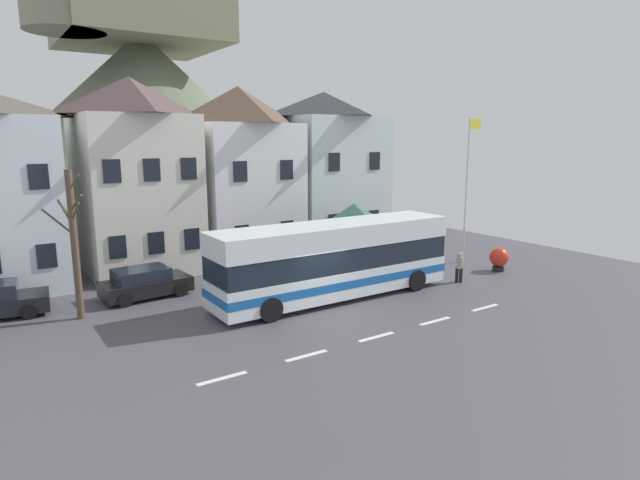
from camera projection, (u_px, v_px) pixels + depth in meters
name	position (u px, v px, depth m)	size (l,w,h in m)	color
ground_plane	(331.00, 316.00, 21.24)	(40.00, 60.00, 0.07)	#4D4851
townhouse_01	(135.00, 176.00, 27.90)	(5.53, 6.57, 10.24)	silver
townhouse_02	(240.00, 173.00, 31.08)	(5.71, 6.16, 10.06)	white
townhouse_03	(324.00, 170.00, 34.80)	(6.26, 6.89, 10.07)	silver
hilltop_castle	(144.00, 117.00, 47.05)	(35.11, 35.11, 23.71)	#687159
transit_bus	(334.00, 261.00, 23.22)	(11.50, 2.77, 3.40)	white
bus_shelter	(354.00, 216.00, 27.54)	(3.60, 3.60, 3.72)	#473D33
parked_car_00	(145.00, 283.00, 23.51)	(3.96, 2.22, 1.36)	black
parked_car_02	(368.00, 251.00, 30.30)	(4.60, 2.33, 1.24)	maroon
pedestrian_00	(459.00, 266.00, 25.93)	(0.30, 0.33, 1.52)	black
pedestrian_01	(428.00, 254.00, 28.73)	(0.35, 0.35, 1.46)	black
public_bench	(305.00, 259.00, 28.93)	(1.57, 0.48, 0.87)	#473828
flagpole	(468.00, 181.00, 29.46)	(0.95, 0.10, 8.22)	silver
harbour_buoy	(499.00, 258.00, 28.17)	(1.03, 1.03, 1.28)	black
bare_tree_00	(74.00, 242.00, 20.22)	(1.32, 2.13, 5.93)	brown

